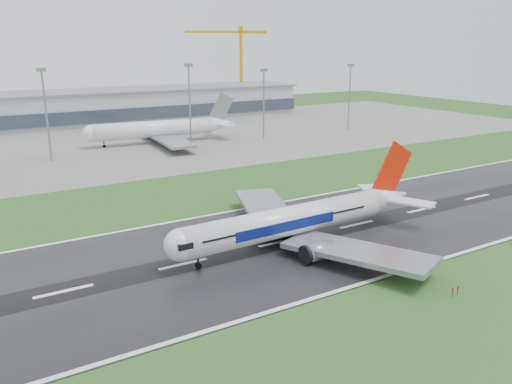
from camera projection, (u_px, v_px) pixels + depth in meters
ground at (279, 243)px, 98.66m from camera, size 520.00×520.00×0.00m
runway at (279, 242)px, 98.65m from camera, size 400.00×45.00×0.10m
apron at (106, 142)px, 201.71m from camera, size 400.00×130.00×0.08m
terminal at (71, 108)px, 249.11m from camera, size 240.00×36.00×15.00m
main_airliner at (304, 201)px, 96.45m from camera, size 58.55×55.92×16.82m
parked_airliner at (160, 120)px, 198.03m from camera, size 66.04×62.13×18.09m
tower_crane at (241, 68)px, 308.44m from camera, size 46.73×19.71×47.97m
floodmast_2 at (47, 117)px, 164.94m from camera, size 0.64×0.64×29.00m
floodmast_3 at (190, 107)px, 189.84m from camera, size 0.64×0.64×29.57m
floodmast_4 at (264, 106)px, 206.26m from camera, size 0.64×0.64×27.06m
floodmast_5 at (349, 99)px, 228.52m from camera, size 0.64×0.64×28.19m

